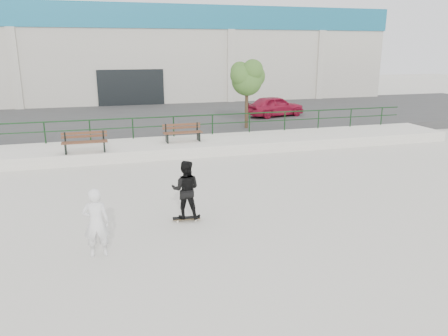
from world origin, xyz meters
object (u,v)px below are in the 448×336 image
object	(u,v)px
bench_right	(183,133)
tree	(247,77)
red_car	(275,106)
seated_skater	(96,223)
bench_left	(85,142)
skateboard	(186,218)
standing_skater	(186,190)

from	to	relation	value
bench_right	tree	bearing A→B (deg)	31.18
red_car	seated_skater	bearing A→B (deg)	132.00
bench_left	skateboard	distance (m)	8.07
bench_left	tree	bearing A→B (deg)	22.47
bench_left	bench_right	distance (m)	4.52
bench_right	standing_skater	size ratio (longest dim) A/B	1.09
bench_left	standing_skater	size ratio (longest dim) A/B	1.12
seated_skater	standing_skater	bearing A→B (deg)	-142.20
bench_left	standing_skater	distance (m)	8.02
tree	seated_skater	distance (m)	15.27
bench_right	red_car	distance (m)	9.43
bench_left	red_car	distance (m)	13.62
red_car	standing_skater	bearing A→B (deg)	135.74
tree	seated_skater	size ratio (longest dim) A/B	2.21
standing_skater	seated_skater	distance (m)	2.91
standing_skater	red_car	bearing A→B (deg)	-102.25
bench_left	skateboard	bearing A→B (deg)	-69.84
skateboard	standing_skater	size ratio (longest dim) A/B	0.47
red_car	seated_skater	xyz separation A→B (m)	(-11.21, -16.19, -0.32)
tree	skateboard	world-z (taller)	tree
bench_left	seated_skater	bearing A→B (deg)	-88.09
tree	standing_skater	world-z (taller)	tree
tree	skateboard	xyz separation A→B (m)	(-5.66, -11.13, -3.21)
red_car	skateboard	size ratio (longest dim) A/B	4.87
tree	seated_skater	bearing A→B (deg)	-122.52
standing_skater	skateboard	bearing A→B (deg)	-0.00
seated_skater	skateboard	bearing A→B (deg)	-142.20
skateboard	seated_skater	bearing A→B (deg)	-140.99
red_car	tree	bearing A→B (deg)	124.90
bench_right	standing_skater	distance (m)	8.68
bench_left	skateboard	world-z (taller)	bench_left
bench_left	standing_skater	world-z (taller)	standing_skater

